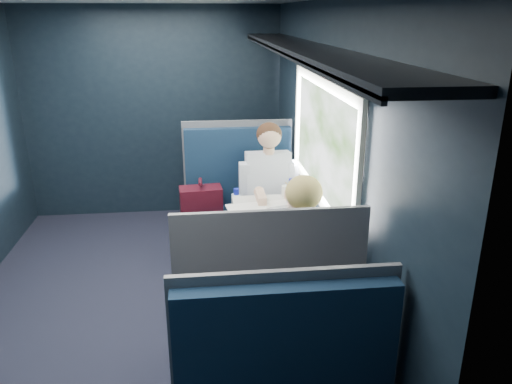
{
  "coord_description": "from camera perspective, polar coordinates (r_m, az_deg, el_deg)",
  "views": [
    {
      "loc": [
        0.51,
        -3.47,
        2.21
      ],
      "look_at": [
        0.9,
        0.0,
        0.95
      ],
      "focal_mm": 35.0,
      "sensor_mm": 36.0,
      "label": 1
    }
  ],
  "objects": [
    {
      "name": "table",
      "position": [
        3.83,
        1.97,
        -3.96
      ],
      "size": [
        0.62,
        1.0,
        0.74
      ],
      "color": "#54565E",
      "rests_on": "ground"
    },
    {
      "name": "woman",
      "position": [
        3.19,
        5.05,
        -7.92
      ],
      "size": [
        0.53,
        0.56,
        1.32
      ],
      "color": "black",
      "rests_on": "ground"
    },
    {
      "name": "room_shell",
      "position": [
        3.58,
        -14.21,
        7.43
      ],
      "size": [
        3.0,
        4.4,
        2.4
      ],
      "color": "black",
      "rests_on": "ground"
    },
    {
      "name": "seat_bay_far",
      "position": [
        3.17,
        0.9,
        -14.62
      ],
      "size": [
        1.04,
        0.62,
        1.26
      ],
      "color": "#0B1B31",
      "rests_on": "ground"
    },
    {
      "name": "man",
      "position": [
        4.46,
        1.55,
        0.32
      ],
      "size": [
        0.53,
        0.56,
        1.32
      ],
      "color": "black",
      "rests_on": "ground"
    },
    {
      "name": "seat_row_front",
      "position": [
        5.57,
        -2.58,
        0.96
      ],
      "size": [
        1.04,
        0.51,
        1.16
      ],
      "color": "#0B1B31",
      "rests_on": "ground"
    },
    {
      "name": "papers",
      "position": [
        3.71,
        2.2,
        -3.43
      ],
      "size": [
        0.7,
        0.93,
        0.01
      ],
      "primitive_type": "cube",
      "rotation": [
        0.0,
        0.0,
        0.13
      ],
      "color": "white",
      "rests_on": "table"
    },
    {
      "name": "bottle_small",
      "position": [
        4.05,
        3.97,
        -0.06
      ],
      "size": [
        0.06,
        0.06,
        0.22
      ],
      "color": "silver",
      "rests_on": "table"
    },
    {
      "name": "seat_bay_near",
      "position": [
        4.7,
        -2.06,
        -2.49
      ],
      "size": [
        1.08,
        0.62,
        1.26
      ],
      "color": "#0B1B31",
      "rests_on": "ground"
    },
    {
      "name": "cup",
      "position": [
        4.22,
        3.44,
        0.09
      ],
      "size": [
        0.07,
        0.07,
        0.09
      ],
      "primitive_type": "cylinder",
      "color": "white",
      "rests_on": "table"
    },
    {
      "name": "laptop",
      "position": [
        3.84,
        4.5,
        -1.65
      ],
      "size": [
        0.32,
        0.37,
        0.24
      ],
      "color": "silver",
      "rests_on": "table"
    },
    {
      "name": "ground",
      "position": [
        4.14,
        -12.79,
        -13.01
      ],
      "size": [
        2.8,
        4.2,
        0.01
      ],
      "primitive_type": "cube",
      "color": "black"
    }
  ]
}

